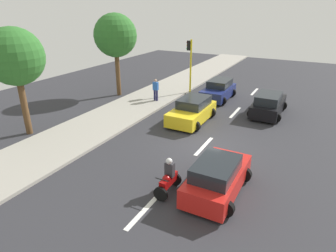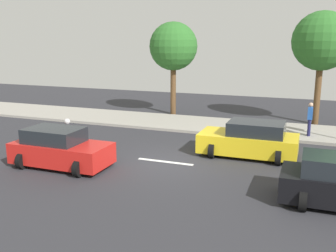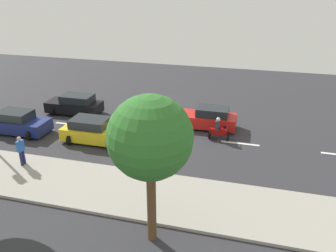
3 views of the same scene
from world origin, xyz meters
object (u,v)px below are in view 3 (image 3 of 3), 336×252
(car_red, at_px, (209,118))
(motorcycle, at_px, (219,130))
(pedestrian_near_signal, at_px, (21,150))
(car_dark_blue, at_px, (19,123))
(car_black, at_px, (75,105))
(street_tree_south, at_px, (150,138))
(car_yellow_cab, at_px, (94,131))

(car_red, bearing_deg, motorcycle, 27.86)
(motorcycle, xyz_separation_m, pedestrian_near_signal, (6.39, -9.97, 0.42))
(car_dark_blue, distance_m, car_black, 4.60)
(car_red, height_order, car_dark_blue, same)
(motorcycle, distance_m, pedestrian_near_signal, 11.85)
(car_black, xyz_separation_m, street_tree_south, (11.81, 9.95, 3.74))
(car_black, bearing_deg, motorcycle, 80.94)
(car_black, relative_size, car_yellow_cab, 1.02)
(motorcycle, bearing_deg, car_yellow_cab, -73.24)
(car_black, height_order, street_tree_south, street_tree_south)
(car_dark_blue, relative_size, pedestrian_near_signal, 2.30)
(car_yellow_cab, bearing_deg, car_black, -138.47)
(car_yellow_cab, height_order, motorcycle, motorcycle)
(car_black, xyz_separation_m, motorcycle, (1.80, 11.28, -0.07))
(car_yellow_cab, distance_m, pedestrian_near_signal, 4.71)
(car_dark_blue, xyz_separation_m, motorcycle, (-2.41, 13.13, -0.07))
(car_red, distance_m, car_yellow_cab, 7.85)
(car_black, height_order, pedestrian_near_signal, pedestrian_near_signal)
(car_dark_blue, bearing_deg, motorcycle, 100.41)
(pedestrian_near_signal, xyz_separation_m, street_tree_south, (3.63, 8.64, 3.39))
(motorcycle, height_order, street_tree_south, street_tree_south)
(pedestrian_near_signal, bearing_deg, car_red, 131.81)
(car_yellow_cab, xyz_separation_m, pedestrian_near_signal, (4.08, -2.32, 0.35))
(car_yellow_cab, distance_m, motorcycle, 7.99)
(car_yellow_cab, bearing_deg, car_dark_blue, -88.87)
(car_red, height_order, street_tree_south, street_tree_south)
(car_yellow_cab, xyz_separation_m, motorcycle, (-2.30, 7.65, -0.07))
(car_red, relative_size, motorcycle, 2.53)
(car_black, distance_m, car_yellow_cab, 5.48)
(car_dark_blue, relative_size, motorcycle, 2.54)
(pedestrian_near_signal, distance_m, street_tree_south, 9.96)
(car_dark_blue, height_order, pedestrian_near_signal, pedestrian_near_signal)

